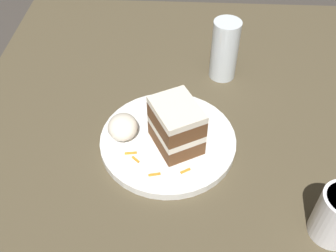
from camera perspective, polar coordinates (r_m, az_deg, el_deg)
The scene contains 8 objects.
ground_plane at distance 0.75m, azimuth 1.39°, elevation -6.99°, with size 6.00×6.00×0.00m, color #38332D.
dining_table at distance 0.74m, azimuth 1.40°, elevation -6.50°, with size 1.23×0.90×0.02m, color #4C422D.
plate at distance 0.77m, azimuth 0.00°, elevation -2.15°, with size 0.26×0.26×0.02m, color white.
cake_slice at distance 0.72m, azimuth 1.21°, elevation 0.05°, with size 0.12×0.11×0.09m.
cream_dollop at distance 0.75m, azimuth -6.58°, elevation -0.13°, with size 0.06×0.06×0.04m, color silver.
orange_garnish at distance 0.82m, azimuth 0.51°, elevation 2.97°, with size 0.06×0.06×0.01m, color orange.
carrot_shreds_scatter at distance 0.74m, azimuth -0.10°, elevation -3.29°, with size 0.19×0.15×0.00m.
drinking_glass at distance 0.90m, azimuth 8.15°, elevation 10.37°, with size 0.06×0.06×0.14m.
Camera 1 is at (0.45, 0.01, 0.60)m, focal length 42.00 mm.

